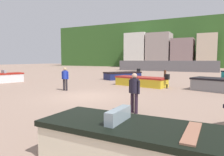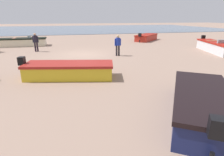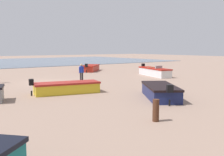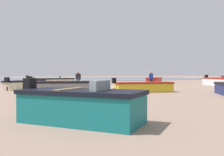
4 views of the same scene
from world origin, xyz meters
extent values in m
plane|color=gray|center=(0.00, 0.00, 0.00)|extent=(160.00, 160.00, 0.00)
cube|color=gold|center=(1.33, 6.04, 0.32)|extent=(4.42, 2.28, 0.64)
cube|color=#A2241E|center=(1.33, 6.04, 0.70)|extent=(4.54, 2.38, 0.12)
cube|color=black|center=(3.56, 5.54, 0.88)|extent=(0.34, 0.37, 0.40)
cylinder|color=black|center=(3.56, 5.54, 0.16)|extent=(0.12, 0.12, 0.32)
cube|color=silver|center=(-11.25, 1.78, 0.39)|extent=(2.54, 5.08, 0.77)
cube|color=#A11C12|center=(-11.25, 1.78, 0.83)|extent=(2.65, 5.19, 0.12)
cube|color=black|center=(-11.97, -0.76, 1.01)|extent=(0.38, 0.36, 0.40)
cylinder|color=black|center=(-11.97, -0.76, 0.19)|extent=(0.12, 0.12, 0.39)
cube|color=#8C9EA8|center=(-11.02, 2.61, 1.03)|extent=(0.78, 0.40, 0.28)
cube|color=#9B7A4B|center=(-11.42, 1.19, 0.88)|extent=(1.09, 0.52, 0.08)
cube|color=navy|center=(-2.47, 10.90, 0.34)|extent=(3.54, 4.21, 0.69)
cube|color=black|center=(-2.47, 10.90, 0.75)|extent=(3.66, 4.34, 0.12)
cube|color=black|center=(-1.25, 12.72, 0.93)|extent=(0.42, 0.41, 0.40)
cylinder|color=black|center=(-1.25, 12.72, 0.17)|extent=(0.14, 0.14, 0.34)
cube|color=#B3291D|center=(-8.93, -7.54, 0.33)|extent=(4.11, 4.17, 0.66)
cube|color=maroon|center=(-8.93, -7.54, 0.72)|extent=(4.24, 4.30, 0.12)
cube|color=black|center=(-7.30, -5.86, 0.90)|extent=(0.42, 0.42, 0.40)
cylinder|color=black|center=(-7.30, -5.86, 0.17)|extent=(0.14, 0.14, 0.33)
cylinder|color=#4D2C1C|center=(1.44, 14.34, 0.47)|extent=(0.27, 0.27, 0.93)
cylinder|color=#272228|center=(-2.64, 1.23, 0.41)|extent=(0.16, 0.16, 0.82)
cylinder|color=#272228|center=(-2.44, 1.25, 0.41)|extent=(0.16, 0.16, 0.82)
cylinder|color=#1E33A6|center=(-2.54, 1.24, 1.11)|extent=(0.38, 0.38, 0.58)
cylinder|color=#1E33A6|center=(-2.76, 1.21, 1.07)|extent=(0.10, 0.10, 0.54)
cylinder|color=#1E33A6|center=(-2.32, 1.27, 1.07)|extent=(0.10, 0.10, 0.54)
sphere|color=tan|center=(-2.54, 1.24, 1.51)|extent=(0.25, 0.25, 0.22)
camera|label=1|loc=(6.86, -10.00, 2.15)|focal=33.06mm
camera|label=2|loc=(1.42, 15.15, 2.91)|focal=29.55mm
camera|label=3|loc=(9.23, 21.85, 3.04)|focal=42.25mm
camera|label=4|loc=(11.09, 21.66, 1.43)|focal=38.99mm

